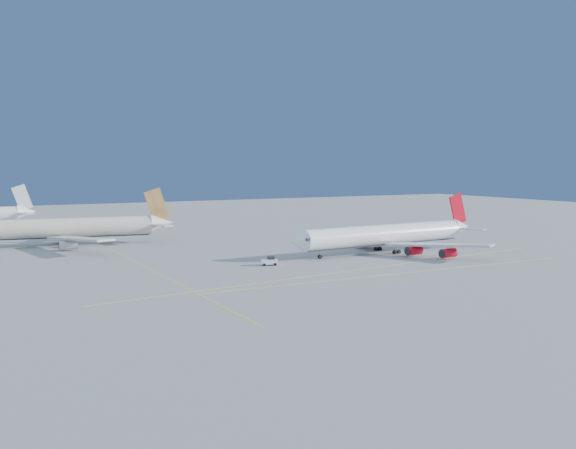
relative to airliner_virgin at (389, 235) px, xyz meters
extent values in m
plane|color=slate|center=(-22.19, -13.29, -4.46)|extent=(500.00, 500.00, 0.00)
cube|color=yellow|center=(-17.19, -27.29, -4.45)|extent=(90.00, 0.18, 0.02)
cube|color=yellow|center=(-22.19, -19.29, -4.45)|extent=(118.86, 16.88, 0.02)
cube|color=yellow|center=(-62.19, 16.71, -4.45)|extent=(0.18, 140.00, 0.02)
cylinder|color=white|center=(-1.30, -0.09, 0.15)|extent=(49.86, 8.72, 5.14)
cone|color=white|center=(-27.99, -2.03, 0.15)|extent=(4.35, 5.41, 5.14)
cone|color=white|center=(26.54, 1.93, 0.68)|extent=(6.54, 5.32, 4.88)
cube|color=black|center=(-26.31, -1.91, 0.68)|extent=(1.77, 4.97, 0.62)
cube|color=#B7B7BC|center=(4.22, -14.12, -1.26)|extent=(16.85, 24.51, 0.49)
cube|color=#B7B7BC|center=(2.14, 14.58, -1.26)|extent=(13.80, 25.55, 0.49)
cube|color=red|center=(25.21, 1.83, 5.64)|extent=(6.83, 0.89, 9.38)
cylinder|color=gray|center=(-21.60, -1.57, -2.95)|extent=(0.21, 0.21, 2.04)
cylinder|color=black|center=(-21.60, -1.57, -3.97)|extent=(1.02, 0.69, 0.97)
cylinder|color=gray|center=(-0.16, -3.65, -2.95)|extent=(0.28, 0.28, 2.04)
cylinder|color=black|center=(-0.16, -3.65, -3.97)|extent=(1.03, 0.87, 0.97)
cylinder|color=gray|center=(-0.68, 3.59, -2.95)|extent=(0.28, 0.28, 2.04)
cylinder|color=black|center=(-0.68, 3.59, -3.97)|extent=(1.03, 0.87, 0.97)
cylinder|color=red|center=(0.31, -9.77, -2.93)|extent=(4.40, 2.52, 2.22)
cylinder|color=red|center=(4.62, -17.18, -2.93)|extent=(4.40, 2.52, 2.22)
cylinder|color=red|center=(-1.10, 9.71, -2.93)|extent=(4.40, 2.52, 2.22)
cylinder|color=red|center=(2.09, 17.67, -2.93)|extent=(4.40, 2.52, 2.22)
cylinder|color=beige|center=(-72.41, 53.72, 0.46)|extent=(49.89, 12.69, 5.44)
cone|color=beige|center=(-44.57, 49.57, 1.03)|extent=(7.37, 6.10, 5.17)
cube|color=#B7B7BC|center=(-70.06, 38.21, -1.04)|extent=(12.74, 26.96, 0.52)
cube|color=#B7B7BC|center=(-65.65, 67.87, -1.04)|extent=(19.18, 24.81, 0.52)
cube|color=tan|center=(-45.98, 49.78, 6.35)|extent=(7.32, 1.51, 10.10)
cylinder|color=gray|center=(-72.04, 49.75, -2.84)|extent=(0.31, 0.31, 2.20)
cylinder|color=black|center=(-72.04, 49.75, -3.93)|extent=(1.16, 1.00, 1.05)
cylinder|color=gray|center=(-70.90, 57.40, -2.84)|extent=(0.31, 0.31, 2.20)
cylinder|color=black|center=(-70.90, 57.40, -3.93)|extent=(1.16, 1.00, 1.05)
cylinder|color=#B7B7BC|center=(-72.38, 41.25, -2.83)|extent=(4.88, 3.03, 2.39)
cylinder|color=#B7B7BC|center=(-68.75, 65.63, -2.83)|extent=(4.88, 3.03, 2.39)
cone|color=white|center=(-73.98, 116.99, 0.85)|extent=(6.70, 5.20, 4.96)
cube|color=silver|center=(-75.38, 117.05, 6.02)|extent=(7.18, 0.69, 9.86)
cube|color=white|center=(-36.89, -4.62, -3.65)|extent=(3.92, 2.63, 1.08)
cube|color=black|center=(-36.37, -4.76, -2.84)|extent=(1.77, 1.83, 0.81)
cylinder|color=black|center=(-38.34, -5.23, -4.14)|extent=(0.69, 0.46, 0.63)
cylinder|color=black|center=(-37.87, -3.40, -4.14)|extent=(0.69, 0.46, 0.63)
cylinder|color=black|center=(-35.91, -5.85, -4.14)|extent=(0.69, 0.46, 0.63)
cylinder|color=black|center=(-35.44, -4.02, -4.14)|extent=(0.69, 0.46, 0.63)
camera|label=1|loc=(-100.87, -131.96, 18.40)|focal=40.00mm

